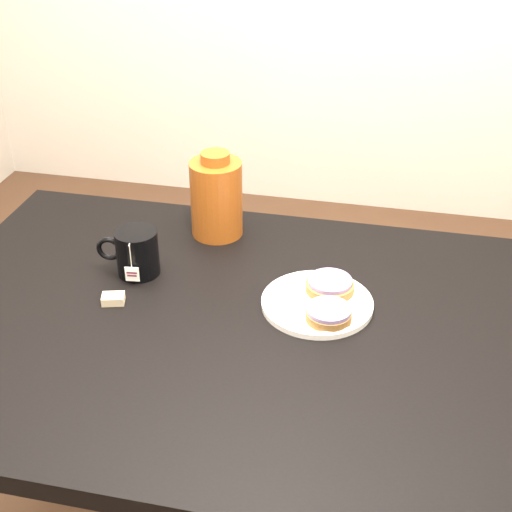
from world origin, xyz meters
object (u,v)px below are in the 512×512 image
table (259,357)px  plate (317,302)px  mug (136,252)px  bagel_package (216,197)px  bagel_front (329,314)px  teabag_pouch (113,299)px  bagel_back (330,285)px

table → plate: size_ratio=6.20×
plate → mug: (-0.40, 0.04, 0.04)m
plate → bagel_package: bagel_package is taller
table → plate: 0.16m
plate → table: bearing=-139.8°
plate → mug: mug is taller
bagel_front → bagel_package: 0.43m
teabag_pouch → bagel_package: bagel_package is taller
mug → table: bearing=-29.1°
bagel_package → teabag_pouch: bearing=-112.4°
plate → mug: size_ratio=1.61×
bagel_back → mug: size_ratio=0.90×
table → mug: bearing=156.9°
table → plate: plate is taller
table → teabag_pouch: (-0.31, 0.01, 0.09)m
table → bagel_front: 0.17m
teabag_pouch → table: bearing=-1.6°
bagel_front → mug: (-0.43, 0.10, 0.03)m
plate → bagel_front: (0.03, -0.06, 0.02)m
plate → bagel_back: bearing=65.6°
plate → teabag_pouch: bearing=-169.3°
mug → bagel_package: bagel_package is taller
bagel_front → mug: size_ratio=0.80×
bagel_back → teabag_pouch: bearing=-164.3°
bagel_front → teabag_pouch: 0.44m
teabag_pouch → bagel_package: 0.36m
bagel_front → bagel_package: bagel_package is taller
bagel_back → bagel_front: (0.01, -0.10, 0.00)m
bagel_back → bagel_front: 0.10m
table → bagel_package: (-0.17, 0.33, 0.18)m
plate → bagel_front: bearing=-62.2°
plate → teabag_pouch: size_ratio=5.02×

